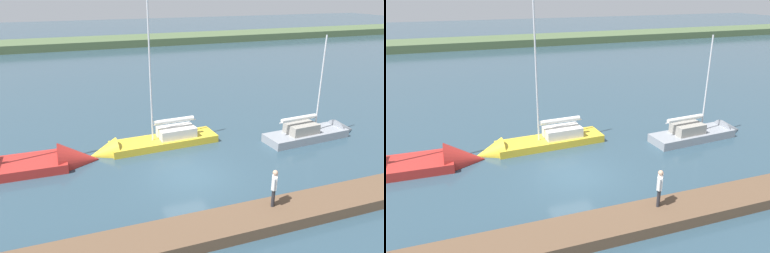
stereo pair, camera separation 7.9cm
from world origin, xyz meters
TOP-DOWN VIEW (x-y plane):
  - ground_plane at (0.00, 0.00)m, footprint 200.00×200.00m
  - far_shoreline at (0.00, -47.50)m, footprint 180.00×8.00m
  - dock_pier at (0.00, 4.89)m, footprint 22.78×1.93m
  - sailboat_behind_pier at (-9.75, -2.19)m, footprint 7.00×2.28m
  - sailboat_near_dock at (8.45, -3.60)m, footprint 10.24×2.52m
  - sailboat_far_right at (1.18, -4.26)m, footprint 8.02×2.25m
  - person_on_dock at (-2.22, 4.55)m, footprint 0.44×0.53m

SIDE VIEW (x-z plane):
  - ground_plane at x=0.00m, z-range 0.00..0.00m
  - far_shoreline at x=0.00m, z-range -1.20..1.20m
  - sailboat_near_dock at x=8.45m, z-range -5.43..5.69m
  - sailboat_far_right at x=1.18m, z-range -4.62..4.89m
  - sailboat_behind_pier at x=-9.75m, z-range -3.55..3.89m
  - dock_pier at x=0.00m, z-range 0.00..0.51m
  - person_on_dock at x=-2.22m, z-range 0.64..2.32m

